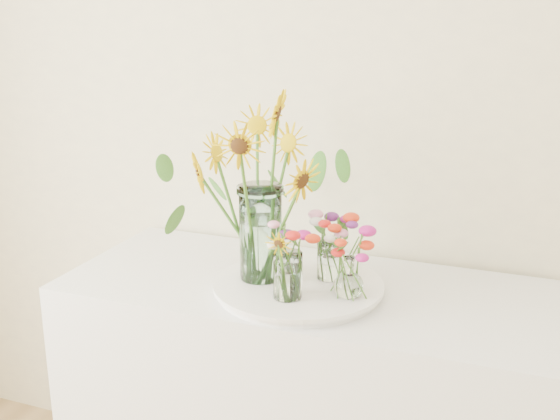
% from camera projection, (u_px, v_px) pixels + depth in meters
% --- Properties ---
extents(counter, '(1.40, 0.60, 0.90)m').
position_uv_depth(counter, '(304.00, 420.00, 2.15)').
color(counter, white).
rests_on(counter, ground_plane).
extents(tray, '(0.45, 0.45, 0.02)m').
position_uv_depth(tray, '(298.00, 289.00, 1.96)').
color(tray, white).
rests_on(tray, counter).
extents(mason_jar, '(0.15, 0.15, 0.28)m').
position_uv_depth(mason_jar, '(261.00, 233.00, 1.95)').
color(mason_jar, silver).
rests_on(mason_jar, tray).
extents(sunflower_bouquet, '(0.84, 0.84, 0.53)m').
position_uv_depth(sunflower_bouquet, '(260.00, 190.00, 1.92)').
color(sunflower_bouquet, '#DAB304').
rests_on(sunflower_bouquet, tray).
extents(small_vase_a, '(0.10, 0.10, 0.13)m').
position_uv_depth(small_vase_a, '(288.00, 276.00, 1.84)').
color(small_vase_a, white).
rests_on(small_vase_a, tray).
extents(wildflower_posy_a, '(0.18, 0.18, 0.22)m').
position_uv_depth(wildflower_posy_a, '(288.00, 260.00, 1.83)').
color(wildflower_posy_a, red).
rests_on(wildflower_posy_a, tray).
extents(small_vase_b, '(0.08, 0.08, 0.12)m').
position_uv_depth(small_vase_b, '(349.00, 277.00, 1.86)').
color(small_vase_b, white).
rests_on(small_vase_b, tray).
extents(wildflower_posy_b, '(0.21, 0.21, 0.21)m').
position_uv_depth(wildflower_posy_b, '(349.00, 261.00, 1.84)').
color(wildflower_posy_b, red).
rests_on(wildflower_posy_b, tray).
extents(small_vase_c, '(0.09, 0.09, 0.12)m').
position_uv_depth(small_vase_c, '(329.00, 260.00, 1.97)').
color(small_vase_c, white).
rests_on(small_vase_c, tray).
extents(wildflower_posy_c, '(0.18, 0.18, 0.21)m').
position_uv_depth(wildflower_posy_c, '(330.00, 245.00, 1.96)').
color(wildflower_posy_c, red).
rests_on(wildflower_posy_c, tray).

